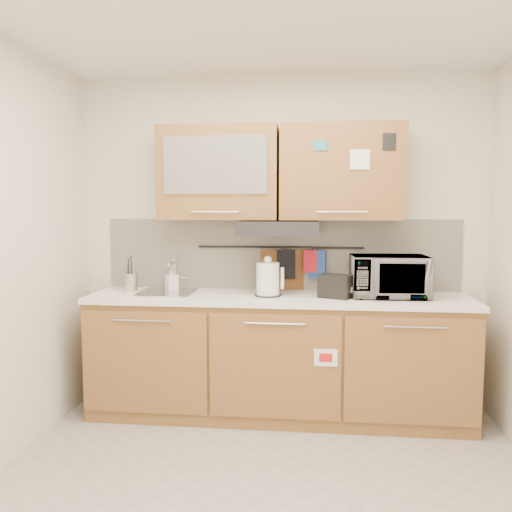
# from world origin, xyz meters

# --- Properties ---
(floor) EXTENTS (3.20, 3.20, 0.00)m
(floor) POSITION_xyz_m (0.00, 0.00, 0.00)
(floor) COLOR #9E9993
(floor) RESTS_ON ground
(wall_back) EXTENTS (3.20, 0.00, 3.20)m
(wall_back) POSITION_xyz_m (0.00, 1.50, 1.30)
(wall_back) COLOR silver
(wall_back) RESTS_ON ground
(base_cabinet) EXTENTS (2.80, 0.64, 0.88)m
(base_cabinet) POSITION_xyz_m (0.00, 1.19, 0.41)
(base_cabinet) COLOR olive
(base_cabinet) RESTS_ON floor
(countertop) EXTENTS (2.82, 0.62, 0.04)m
(countertop) POSITION_xyz_m (0.00, 1.19, 0.90)
(countertop) COLOR white
(countertop) RESTS_ON base_cabinet
(backsplash) EXTENTS (2.80, 0.02, 0.56)m
(backsplash) POSITION_xyz_m (0.00, 1.49, 1.20)
(backsplash) COLOR silver
(backsplash) RESTS_ON countertop
(upper_cabinets) EXTENTS (1.82, 0.37, 0.70)m
(upper_cabinets) POSITION_xyz_m (-0.00, 1.32, 1.83)
(upper_cabinets) COLOR olive
(upper_cabinets) RESTS_ON wall_back
(range_hood) EXTENTS (0.60, 0.46, 0.10)m
(range_hood) POSITION_xyz_m (0.00, 1.25, 1.42)
(range_hood) COLOR black
(range_hood) RESTS_ON upper_cabinets
(sink) EXTENTS (0.42, 0.40, 0.26)m
(sink) POSITION_xyz_m (-0.85, 1.21, 0.92)
(sink) COLOR silver
(sink) RESTS_ON countertop
(utensil_rail) EXTENTS (1.30, 0.02, 0.02)m
(utensil_rail) POSITION_xyz_m (0.00, 1.45, 1.26)
(utensil_rail) COLOR black
(utensil_rail) RESTS_ON backsplash
(utensil_crock) EXTENTS (0.14, 0.14, 0.28)m
(utensil_crock) POSITION_xyz_m (-1.16, 1.28, 0.99)
(utensil_crock) COLOR #AFB0B4
(utensil_crock) RESTS_ON countertop
(kettle) EXTENTS (0.21, 0.19, 0.30)m
(kettle) POSITION_xyz_m (-0.07, 1.15, 1.04)
(kettle) COLOR silver
(kettle) RESTS_ON countertop
(toaster) EXTENTS (0.26, 0.21, 0.17)m
(toaster) POSITION_xyz_m (0.42, 1.13, 1.01)
(toaster) COLOR black
(toaster) RESTS_ON countertop
(microwave) EXTENTS (0.56, 0.39, 0.30)m
(microwave) POSITION_xyz_m (0.81, 1.22, 1.07)
(microwave) COLOR #999999
(microwave) RESTS_ON countertop
(soap_bottle) EXTENTS (0.12, 0.12, 0.19)m
(soap_bottle) POSITION_xyz_m (-0.85, 1.33, 1.01)
(soap_bottle) COLOR #999999
(soap_bottle) RESTS_ON countertop
(cutting_board) EXTENTS (0.34, 0.13, 0.43)m
(cutting_board) POSITION_xyz_m (0.02, 1.44, 1.02)
(cutting_board) COLOR brown
(cutting_board) RESTS_ON utensil_rail
(oven_mitt) EXTENTS (0.14, 0.07, 0.22)m
(oven_mitt) POSITION_xyz_m (0.30, 1.44, 1.13)
(oven_mitt) COLOR #204295
(oven_mitt) RESTS_ON utensil_rail
(dark_pouch) EXTENTS (0.15, 0.08, 0.23)m
(dark_pouch) POSITION_xyz_m (0.05, 1.44, 1.13)
(dark_pouch) COLOR black
(dark_pouch) RESTS_ON utensil_rail
(pot_holder) EXTENTS (0.14, 0.04, 0.18)m
(pot_holder) POSITION_xyz_m (0.26, 1.44, 1.15)
(pot_holder) COLOR red
(pot_holder) RESTS_ON utensil_rail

